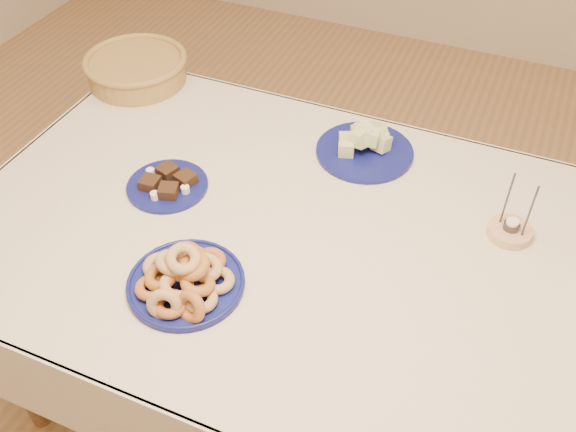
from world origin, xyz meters
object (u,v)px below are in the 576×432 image
object	(u,v)px
donut_platter	(185,279)
melon_plate	(365,144)
dining_table	(296,261)
wicker_basket	(136,68)
brownie_plate	(168,184)
candle_holder	(510,231)

from	to	relation	value
donut_platter	melon_plate	bearing A→B (deg)	71.50
donut_platter	dining_table	bearing A→B (deg)	58.68
donut_platter	wicker_basket	size ratio (longest dim) A/B	0.73
dining_table	wicker_basket	xyz separation A→B (m)	(-0.75, 0.45, 0.15)
melon_plate	brownie_plate	xyz separation A→B (m)	(-0.43, -0.35, -0.02)
melon_plate	wicker_basket	size ratio (longest dim) A/B	0.77
dining_table	donut_platter	bearing A→B (deg)	-121.32
dining_table	donut_platter	world-z (taller)	donut_platter
wicker_basket	donut_platter	bearing A→B (deg)	-50.45
melon_plate	candle_holder	distance (m)	0.47
melon_plate	dining_table	bearing A→B (deg)	-98.07
donut_platter	brownie_plate	xyz separation A→B (m)	(-0.22, 0.29, -0.02)
melon_plate	candle_holder	xyz separation A→B (m)	(0.43, -0.18, -0.01)
donut_platter	brownie_plate	distance (m)	0.36
dining_table	wicker_basket	bearing A→B (deg)	149.17
candle_holder	melon_plate	bearing A→B (deg)	157.72
dining_table	donut_platter	distance (m)	0.34
dining_table	brownie_plate	world-z (taller)	brownie_plate
dining_table	brownie_plate	size ratio (longest dim) A/B	7.80
dining_table	wicker_basket	distance (m)	0.88
melon_plate	wicker_basket	world-z (taller)	melon_plate
donut_platter	brownie_plate	world-z (taller)	donut_platter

